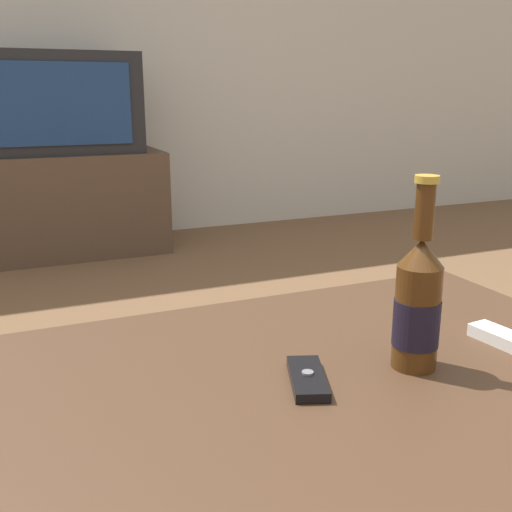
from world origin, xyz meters
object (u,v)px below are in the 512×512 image
tv_stand (66,204)px  television (57,103)px  beer_bottle (418,304)px  cell_phone (308,378)px

tv_stand → television: bearing=-90.0°
beer_bottle → cell_phone: bearing=175.1°
tv_stand → television: size_ratio=1.27×
tv_stand → cell_phone: (0.04, -2.64, 0.20)m
beer_bottle → cell_phone: beer_bottle is taller
beer_bottle → tv_stand: bearing=94.4°
television → beer_bottle: bearing=-85.6°
beer_bottle → cell_phone: 0.19m
tv_stand → television: 0.52m
tv_stand → cell_phone: tv_stand is taller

